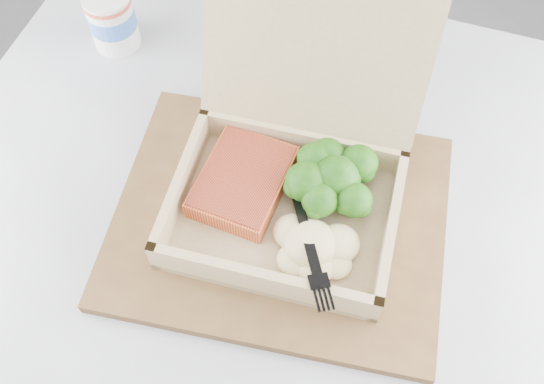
# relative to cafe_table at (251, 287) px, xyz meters

# --- Properties ---
(cafe_table) EXTENTS (0.98, 0.98, 0.73)m
(cafe_table) POSITION_rel_cafe_table_xyz_m (0.00, 0.00, 0.00)
(cafe_table) COLOR black
(cafe_table) RESTS_ON floor
(serving_tray) EXTENTS (0.41, 0.34, 0.02)m
(serving_tray) POSITION_rel_cafe_table_xyz_m (0.04, 0.00, 0.20)
(serving_tray) COLOR brown
(serving_tray) RESTS_ON cafe_table
(takeout_container) EXTENTS (0.29, 0.32, 0.21)m
(takeout_container) POSITION_rel_cafe_table_xyz_m (0.05, 0.05, 0.26)
(takeout_container) COLOR tan
(takeout_container) RESTS_ON serving_tray
(salmon_fillet) EXTENTS (0.12, 0.14, 0.02)m
(salmon_fillet) POSITION_rel_cafe_table_xyz_m (-0.00, 0.03, 0.23)
(salmon_fillet) COLOR orange
(salmon_fillet) RESTS_ON takeout_container
(broccoli_pile) EXTENTS (0.11, 0.11, 0.04)m
(broccoli_pile) POSITION_rel_cafe_table_xyz_m (0.10, 0.03, 0.23)
(broccoli_pile) COLOR #31751A
(broccoli_pile) RESTS_ON takeout_container
(mashed_potatoes) EXTENTS (0.09, 0.08, 0.03)m
(mashed_potatoes) POSITION_rel_cafe_table_xyz_m (0.07, -0.04, 0.23)
(mashed_potatoes) COLOR #D4C289
(mashed_potatoes) RESTS_ON takeout_container
(plastic_fork) EXTENTS (0.05, 0.14, 0.02)m
(plastic_fork) POSITION_rel_cafe_table_xyz_m (0.06, -0.02, 0.24)
(plastic_fork) COLOR black
(plastic_fork) RESTS_ON mashed_potatoes
(paper_cup) EXTENTS (0.06, 0.06, 0.08)m
(paper_cup) POSITION_rel_cafe_table_xyz_m (-0.20, 0.27, 0.23)
(paper_cup) COLOR silver
(paper_cup) RESTS_ON cafe_table
(receipt) EXTENTS (0.11, 0.15, 0.00)m
(receipt) POSITION_rel_cafe_table_xyz_m (0.10, 0.20, 0.19)
(receipt) COLOR silver
(receipt) RESTS_ON cafe_table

